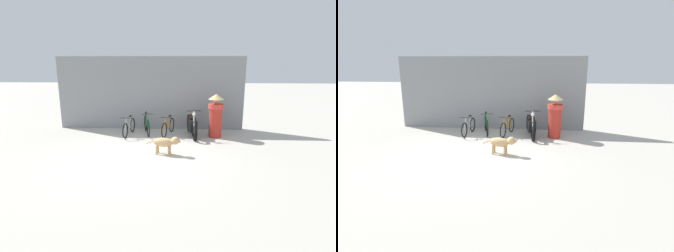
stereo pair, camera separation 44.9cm
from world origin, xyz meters
TOP-DOWN VIEW (x-y plane):
  - ground_plane at (0.00, 0.00)m, footprint 60.00×60.00m
  - shop_wall_back at (0.00, 3.64)m, footprint 8.15×0.20m
  - bicycle_0 at (-0.76, 2.45)m, footprint 0.46×1.56m
  - bicycle_1 at (-0.05, 2.65)m, footprint 0.52×1.62m
  - bicycle_2 at (0.84, 2.56)m, footprint 0.55×1.53m
  - motorcycle at (1.80, 2.38)m, footprint 0.58×1.89m
  - stray_dog at (0.88, 0.20)m, footprint 1.15×0.44m
  - person_in_robes at (2.72, 2.34)m, footprint 0.84×0.84m

SIDE VIEW (x-z plane):
  - ground_plane at x=0.00m, z-range 0.00..0.00m
  - bicycle_0 at x=-0.76m, z-range -0.07..0.72m
  - bicycle_2 at x=0.84m, z-range -0.07..0.74m
  - bicycle_1 at x=-0.05m, z-range -0.08..0.84m
  - stray_dog at x=0.88m, z-range 0.10..0.71m
  - motorcycle at x=1.80m, z-range -0.12..1.00m
  - person_in_robes at x=2.72m, z-range 0.04..1.77m
  - shop_wall_back at x=0.00m, z-range 0.00..3.16m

